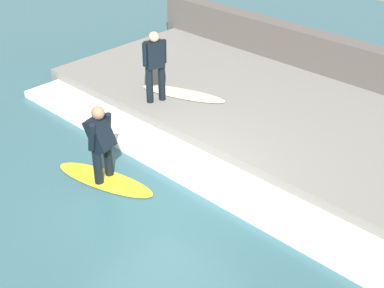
% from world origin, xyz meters
% --- Properties ---
extents(ground_plane, '(28.00, 28.00, 0.00)m').
position_xyz_m(ground_plane, '(0.00, 0.00, 0.00)').
color(ground_plane, '#335B66').
extents(concrete_ledge, '(4.40, 11.07, 0.35)m').
position_xyz_m(concrete_ledge, '(3.55, 0.00, 0.18)').
color(concrete_ledge, slate).
rests_on(concrete_ledge, ground_plane).
extents(back_wall, '(0.50, 11.63, 1.28)m').
position_xyz_m(back_wall, '(6.00, 0.00, 0.64)').
color(back_wall, '#544F49').
rests_on(back_wall, ground_plane).
extents(wave_foam_crest, '(0.96, 10.52, 0.16)m').
position_xyz_m(wave_foam_crest, '(0.87, 0.00, 0.08)').
color(wave_foam_crest, white).
rests_on(wave_foam_crest, ground_plane).
extents(surfboard_riding, '(1.07, 2.18, 0.06)m').
position_xyz_m(surfboard_riding, '(-0.49, 1.06, 0.03)').
color(surfboard_riding, yellow).
rests_on(surfboard_riding, ground_plane).
extents(surfer_riding, '(0.55, 0.53, 1.48)m').
position_xyz_m(surfer_riding, '(-0.49, 1.06, 0.88)').
color(surfer_riding, black).
rests_on(surfer_riding, surfboard_riding).
extents(surfer_waiting_near, '(0.52, 0.37, 1.60)m').
position_xyz_m(surfer_waiting_near, '(1.98, 2.29, 1.25)').
color(surfer_waiting_near, black).
rests_on(surfer_waiting_near, concrete_ledge).
extents(surfboard_waiting_near, '(1.16, 2.12, 0.06)m').
position_xyz_m(surfboard_waiting_near, '(2.60, 2.06, 0.38)').
color(surfboard_waiting_near, beige).
rests_on(surfboard_waiting_near, concrete_ledge).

